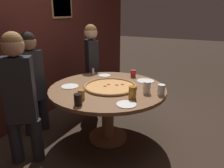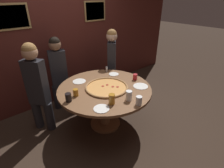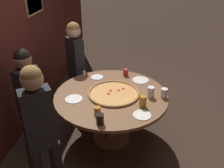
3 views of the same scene
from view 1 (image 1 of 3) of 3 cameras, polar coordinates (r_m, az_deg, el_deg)
The scene contains 18 objects.
ground_plane at distance 3.12m, azimuth -1.07°, elevation -13.80°, with size 24.00×24.00×0.00m, color #38281E.
back_wall at distance 3.50m, azimuth -21.43°, elevation 11.33°, with size 6.40×0.08×2.60m.
dining_table at distance 2.84m, azimuth -1.14°, elevation -3.54°, with size 1.49×1.49×0.74m.
giant_pizza at distance 2.79m, azimuth -0.42°, elevation -0.59°, with size 0.68×0.68×0.03m.
drink_cup_near_left at distance 3.23m, azimuth 5.55°, elevation 2.73°, with size 0.07×0.07×0.10m, color #B22328.
drink_cup_near_right at distance 2.43m, azimuth -8.02°, elevation -2.72°, with size 0.08×0.08×0.11m, color #BC7A23.
drink_cup_front_edge at distance 2.59m, azimuth 12.73°, elevation -1.48°, with size 0.08×0.08×0.13m, color white.
drink_cup_far_right at distance 2.61m, azimuth 9.09°, elevation -0.87°, with size 0.09×0.09×0.14m, color white.
drink_cup_beside_pizza at distance 2.42m, azimuth 5.36°, elevation -2.24°, with size 0.09×0.09×0.14m, color #BC7A23.
drink_cup_by_shaker at distance 2.28m, azimuth -8.86°, elevation -4.03°, with size 0.09×0.09×0.12m, color black.
white_plate_near_front at distance 3.30m, azimuth -1.97°, elevation 2.26°, with size 0.18×0.18×0.01m, color white.
white_plate_right_side at distance 2.87m, azimuth -10.93°, elevation -0.60°, with size 0.22×0.22×0.01m, color white.
white_plate_left_side at distance 2.29m, azimuth 3.76°, elevation -5.32°, with size 0.21×0.21×0.01m, color white.
white_plate_beside_cup at distance 3.07m, azimuth 8.74°, elevation 0.79°, with size 0.24×0.24×0.01m, color white.
condiment_shaker at distance 3.37m, azimuth -4.95°, elevation 3.33°, with size 0.04×0.04×0.10m.
diner_far_right at distance 3.13m, azimuth -20.14°, elevation 1.42°, with size 0.38×0.24×1.42m.
diner_side_right at distance 3.74m, azimuth -5.33°, elevation 5.55°, with size 0.35×0.36×1.47m.
diner_side_left at distance 2.52m, azimuth -22.98°, elevation -2.19°, with size 0.33×0.38×1.48m.
Camera 1 is at (-2.32, -1.25, 1.67)m, focal length 35.00 mm.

